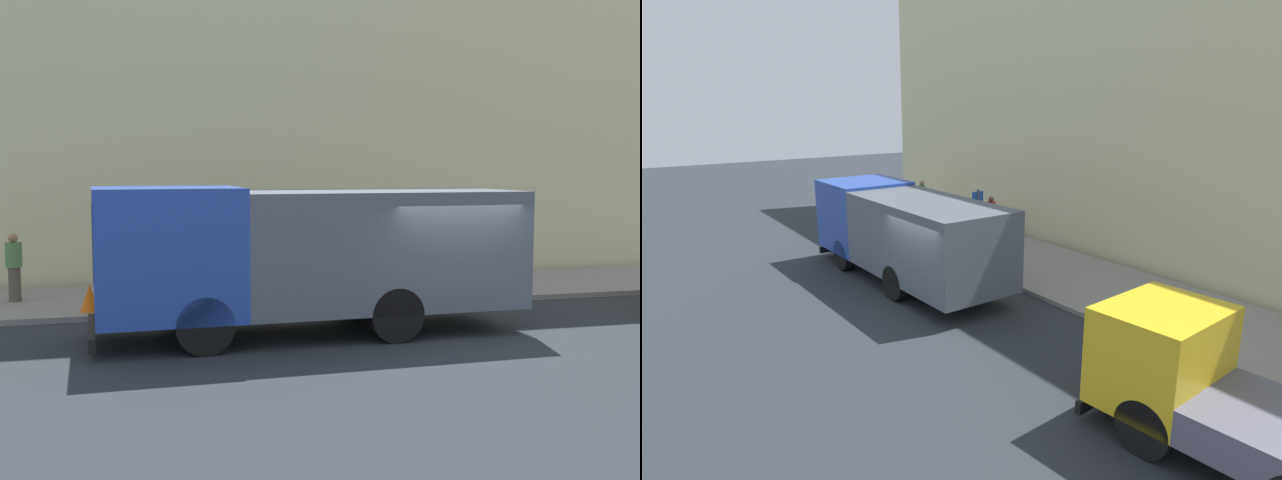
{
  "view_description": "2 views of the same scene",
  "coord_description": "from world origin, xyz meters",
  "views": [
    {
      "loc": [
        -13.72,
        6.24,
        3.22
      ],
      "look_at": [
        0.96,
        2.3,
        1.79
      ],
      "focal_mm": 44.18,
      "sensor_mm": 36.0,
      "label": 1
    },
    {
      "loc": [
        -7.16,
        -11.8,
        5.56
      ],
      "look_at": [
        1.11,
        0.05,
        1.79
      ],
      "focal_mm": 30.44,
      "sensor_mm": 36.0,
      "label": 2
    }
  ],
  "objects": [
    {
      "name": "ground",
      "position": [
        0.0,
        0.0,
        0.0
      ],
      "size": [
        80.0,
        80.0,
        0.0
      ],
      "primitive_type": "plane",
      "color": "#272C31"
    },
    {
      "name": "sidewalk",
      "position": [
        5.13,
        0.0,
        0.06
      ],
      "size": [
        4.25,
        30.0,
        0.13
      ],
      "primitive_type": "cube",
      "color": "gray",
      "rests_on": "ground"
    },
    {
      "name": "building_facade",
      "position": [
        7.75,
        0.0,
        6.36
      ],
      "size": [
        0.5,
        30.0,
        12.73
      ],
      "primitive_type": "cube",
      "color": "beige",
      "rests_on": "ground"
    },
    {
      "name": "large_utility_truck",
      "position": [
        0.69,
        2.6,
        1.61
      ],
      "size": [
        2.71,
        8.19,
        2.84
      ],
      "rotation": [
        0.0,
        0.0,
        0.02
      ],
      "color": "#2443A5",
      "rests_on": "ground"
    },
    {
      "name": "small_flatbed_truck",
      "position": [
        0.54,
        -7.95,
        1.05
      ],
      "size": [
        2.53,
        5.57,
        2.21
      ],
      "rotation": [
        0.0,
        0.0,
        0.09
      ],
      "color": "gold",
      "rests_on": "ground"
    },
    {
      "name": "pedestrian_walking",
      "position": [
        6.27,
        5.39,
        0.95
      ],
      "size": [
        0.49,
        0.49,
        1.59
      ],
      "rotation": [
        0.0,
        0.0,
        5.01
      ],
      "color": "black",
      "rests_on": "sidewalk"
    },
    {
      "name": "pedestrian_standing",
      "position": [
        5.27,
        8.37,
        0.95
      ],
      "size": [
        0.48,
        0.48,
        1.58
      ],
      "rotation": [
        0.0,
        0.0,
        2.73
      ],
      "color": "brown",
      "rests_on": "sidewalk"
    },
    {
      "name": "pedestrian_third",
      "position": [
        5.75,
        10.01,
        1.04
      ],
      "size": [
        0.46,
        0.46,
        1.72
      ],
      "rotation": [
        0.0,
        0.0,
        5.61
      ],
      "color": "brown",
      "rests_on": "sidewalk"
    },
    {
      "name": "traffic_cone_orange",
      "position": [
        3.56,
        6.69,
        0.42
      ],
      "size": [
        0.41,
        0.41,
        0.58
      ],
      "primitive_type": "cone",
      "color": "orange",
      "rests_on": "sidewalk"
    },
    {
      "name": "street_sign_post",
      "position": [
        3.39,
        2.4,
        1.63
      ],
      "size": [
        0.44,
        0.08,
        2.54
      ],
      "color": "#4C5156",
      "rests_on": "sidewalk"
    }
  ]
}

